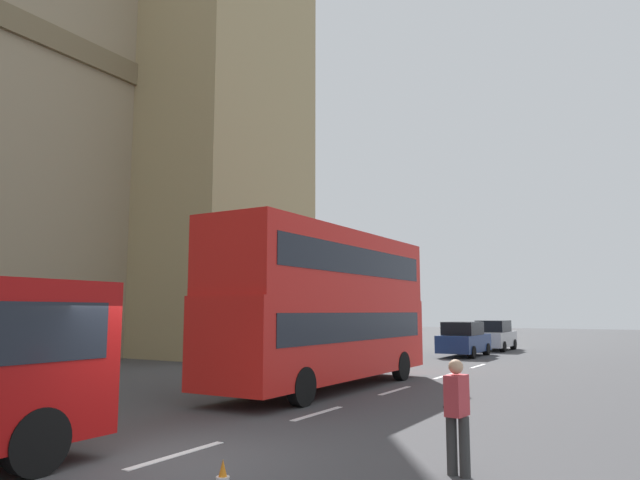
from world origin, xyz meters
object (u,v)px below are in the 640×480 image
object	(u,v)px
sedan_lead	(464,339)
sedan_trailing	(495,335)
double_decker_bus	(327,302)
pedestrian_by_kerb	(457,412)
traffic_cone_middle	(452,396)

from	to	relation	value
sedan_lead	sedan_trailing	bearing A→B (deg)	-2.23
double_decker_bus	pedestrian_by_kerb	size ratio (longest dim) A/B	6.02
double_decker_bus	pedestrian_by_kerb	world-z (taller)	double_decker_bus
double_decker_bus	pedestrian_by_kerb	xyz separation A→B (m)	(-7.29, -6.45, -1.80)
double_decker_bus	sedan_lead	bearing A→B (deg)	0.66
sedan_trailing	sedan_lead	bearing A→B (deg)	177.77
sedan_lead	sedan_trailing	distance (m)	5.71
pedestrian_by_kerb	sedan_trailing	bearing A→B (deg)	12.83
sedan_lead	traffic_cone_middle	bearing A→B (deg)	-164.36
sedan_lead	traffic_cone_middle	xyz separation A→B (m)	(-16.53, -4.63, -0.63)
sedan_trailing	traffic_cone_middle	bearing A→B (deg)	-168.79
sedan_trailing	pedestrian_by_kerb	distance (m)	28.86
double_decker_bus	traffic_cone_middle	bearing A→B (deg)	-107.29
pedestrian_by_kerb	double_decker_bus	bearing A→B (deg)	41.52
double_decker_bus	pedestrian_by_kerb	distance (m)	9.90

